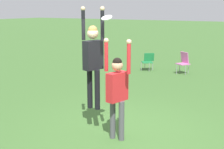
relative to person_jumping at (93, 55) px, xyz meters
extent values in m
plane|color=#3D662D|center=(0.59, 0.22, -1.73)|extent=(120.00, 120.00, 0.00)
cylinder|color=black|center=(-0.10, 0.00, -0.77)|extent=(0.12, 0.12, 0.90)
cylinder|color=black|center=(0.10, 0.00, -0.77)|extent=(0.12, 0.12, 0.90)
cube|color=black|center=(0.00, 0.00, 0.00)|extent=(0.30, 0.48, 0.64)
sphere|color=beige|center=(0.00, 0.00, 0.48)|extent=(0.24, 0.24, 0.24)
sphere|color=olive|center=(0.00, 0.00, 0.54)|extent=(0.21, 0.21, 0.21)
cylinder|color=black|center=(-0.25, 0.00, 0.66)|extent=(0.08, 0.08, 0.68)
sphere|color=beige|center=(-0.25, 0.00, 1.00)|extent=(0.10, 0.10, 0.10)
cylinder|color=black|center=(0.25, 0.00, 0.66)|extent=(0.08, 0.08, 0.68)
sphere|color=beige|center=(0.25, 0.00, 1.00)|extent=(0.10, 0.10, 0.10)
cylinder|color=#4C4C51|center=(0.61, -0.18, -1.30)|extent=(0.12, 0.12, 0.85)
cylinder|color=#4C4C51|center=(0.82, -0.18, -1.30)|extent=(0.12, 0.12, 0.85)
cube|color=red|center=(0.71, -0.18, -0.58)|extent=(0.31, 0.51, 0.60)
sphere|color=tan|center=(0.71, -0.18, -0.13)|extent=(0.23, 0.23, 0.23)
sphere|color=black|center=(0.71, -0.18, -0.07)|extent=(0.20, 0.20, 0.20)
cylinder|color=red|center=(0.45, -0.18, 0.04)|extent=(0.08, 0.08, 0.64)
sphere|color=tan|center=(0.45, -0.18, 0.36)|extent=(0.10, 0.10, 0.10)
cylinder|color=red|center=(0.98, -0.18, 0.04)|extent=(0.08, 0.08, 0.64)
sphere|color=tan|center=(0.98, -0.18, 0.36)|extent=(0.10, 0.10, 0.10)
cylinder|color=white|center=(0.43, -0.12, 0.82)|extent=(0.23, 0.21, 0.11)
cylinder|color=gray|center=(-2.02, 6.73, -1.53)|extent=(0.02, 0.02, 0.40)
cylinder|color=gray|center=(-1.64, 6.73, -1.53)|extent=(0.02, 0.02, 0.40)
cylinder|color=gray|center=(-2.02, 7.11, -1.53)|extent=(0.02, 0.02, 0.40)
cylinder|color=gray|center=(-1.64, 7.11, -1.53)|extent=(0.02, 0.02, 0.40)
cube|color=#1E753D|center=(-1.83, 6.92, -1.35)|extent=(0.62, 0.62, 0.04)
cube|color=#1E753D|center=(-1.83, 7.12, -1.15)|extent=(0.43, 0.34, 0.37)
cylinder|color=gray|center=(-0.45, 6.88, -1.51)|extent=(0.02, 0.02, 0.44)
cylinder|color=gray|center=(-0.07, 6.88, -1.51)|extent=(0.02, 0.02, 0.44)
cylinder|color=gray|center=(-0.45, 7.26, -1.51)|extent=(0.02, 0.02, 0.44)
cylinder|color=gray|center=(-0.07, 7.26, -1.51)|extent=(0.02, 0.02, 0.44)
cube|color=#C666A3|center=(-0.26, 7.07, -1.31)|extent=(0.62, 0.62, 0.04)
cube|color=#C666A3|center=(-0.26, 7.28, -1.06)|extent=(0.44, 0.33, 0.47)
camera|label=1|loc=(3.82, -5.58, 1.02)|focal=50.00mm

